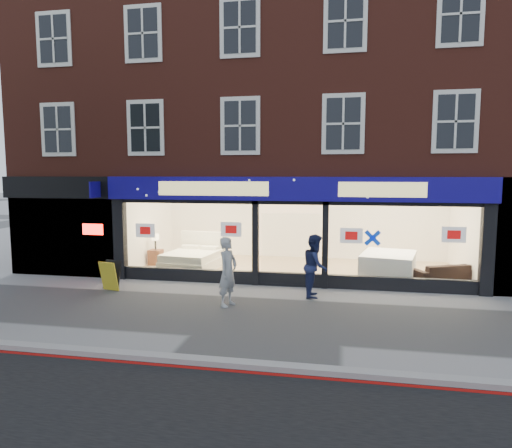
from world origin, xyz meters
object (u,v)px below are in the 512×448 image
(display_bed, at_px, (193,259))
(sofa, at_px, (443,272))
(pedestrian_grey, at_px, (228,272))
(pedestrian_blue, at_px, (315,266))
(mattress_stack, at_px, (388,265))
(a_board, at_px, (110,275))

(display_bed, bearing_deg, sofa, 3.50)
(display_bed, height_order, pedestrian_grey, pedestrian_grey)
(pedestrian_blue, bearing_deg, mattress_stack, -43.34)
(display_bed, relative_size, a_board, 2.59)
(mattress_stack, bearing_deg, sofa, -8.51)
(sofa, height_order, pedestrian_blue, pedestrian_blue)
(mattress_stack, bearing_deg, display_bed, 178.21)
(a_board, height_order, pedestrian_blue, pedestrian_blue)
(sofa, bearing_deg, pedestrian_blue, 4.55)
(display_bed, distance_m, pedestrian_blue, 5.11)
(mattress_stack, bearing_deg, pedestrian_grey, -139.73)
(mattress_stack, distance_m, pedestrian_grey, 5.68)
(sofa, height_order, a_board, a_board)
(pedestrian_grey, bearing_deg, pedestrian_blue, -40.16)
(sofa, relative_size, a_board, 2.16)
(pedestrian_grey, bearing_deg, mattress_stack, -31.00)
(mattress_stack, height_order, pedestrian_blue, pedestrian_blue)
(display_bed, height_order, mattress_stack, display_bed)
(display_bed, relative_size, sofa, 1.20)
(a_board, bearing_deg, display_bed, 76.47)
(pedestrian_blue, bearing_deg, sofa, -61.40)
(display_bed, bearing_deg, pedestrian_blue, -23.68)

